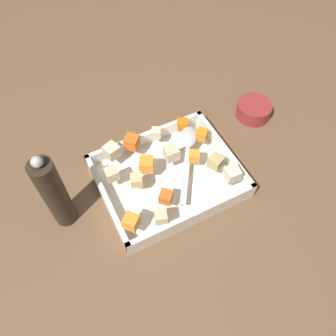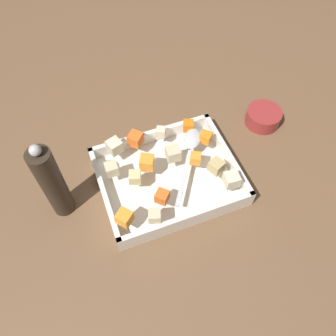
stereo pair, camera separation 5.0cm
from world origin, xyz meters
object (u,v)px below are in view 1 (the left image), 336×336
baking_dish (168,179)px  serving_spoon (188,141)px  small_prep_bowl (254,110)px  pepper_mill (54,194)px

baking_dish → serving_spoon: bearing=-148.5°
baking_dish → small_prep_bowl: size_ratio=3.44×
baking_dish → serving_spoon: serving_spoon is taller
pepper_mill → small_prep_bowl: size_ratio=2.47×
pepper_mill → baking_dish: bearing=175.2°
baking_dish → small_prep_bowl: (-0.33, -0.09, 0.01)m
pepper_mill → small_prep_bowl: pepper_mill is taller
baking_dish → small_prep_bowl: bearing=-164.0°
serving_spoon → pepper_mill: size_ratio=0.86×
serving_spoon → pepper_mill: 0.35m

